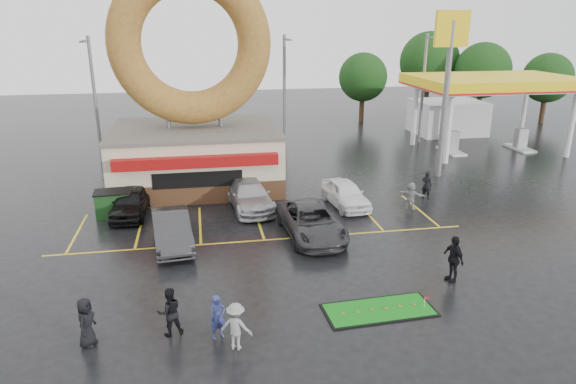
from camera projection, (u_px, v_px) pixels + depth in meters
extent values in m
plane|color=black|center=(275.00, 273.00, 21.32)|extent=(120.00, 120.00, 0.00)
cube|color=#472B19|center=(198.00, 175.00, 32.77)|extent=(10.00, 8.00, 1.20)
cube|color=beige|center=(196.00, 148.00, 32.21)|extent=(10.00, 8.00, 2.30)
cube|color=#59544C|center=(195.00, 129.00, 31.82)|extent=(10.20, 8.20, 0.20)
cube|color=maroon|center=(197.00, 162.00, 28.12)|extent=(9.00, 0.60, 0.60)
cylinder|color=slate|center=(168.00, 118.00, 31.33)|extent=(0.30, 0.30, 1.20)
cylinder|color=slate|center=(221.00, 117.00, 31.86)|extent=(0.30, 0.30, 1.20)
torus|color=brown|center=(190.00, 43.00, 30.21)|extent=(9.60, 2.00, 9.60)
cylinder|color=silver|center=(448.00, 130.00, 37.03)|extent=(0.40, 0.40, 5.00)
cylinder|color=silver|center=(572.00, 125.00, 38.70)|extent=(0.40, 0.40, 5.00)
cylinder|color=silver|center=(415.00, 115.00, 42.64)|extent=(0.40, 0.40, 5.00)
cylinder|color=silver|center=(524.00, 112.00, 44.30)|extent=(0.40, 0.40, 5.00)
cube|color=silver|center=(494.00, 85.00, 39.80)|extent=(12.00, 8.00, 0.50)
cube|color=yellow|center=(494.00, 81.00, 39.70)|extent=(12.30, 8.30, 0.70)
cube|color=#99999E|center=(452.00, 141.00, 40.67)|extent=(0.90, 0.60, 1.60)
cube|color=#99999E|center=(521.00, 138.00, 41.68)|extent=(0.90, 0.60, 1.60)
cube|color=silver|center=(447.00, 117.00, 47.52)|extent=(6.00, 5.00, 3.00)
cylinder|color=slate|center=(445.00, 102.00, 33.11)|extent=(0.36, 0.36, 10.00)
cube|color=yellow|center=(452.00, 29.00, 31.69)|extent=(2.20, 0.30, 2.20)
cylinder|color=slate|center=(95.00, 101.00, 36.90)|extent=(0.24, 0.24, 9.00)
cylinder|color=slate|center=(85.00, 40.00, 34.64)|extent=(0.12, 2.00, 0.12)
cube|color=slate|center=(82.00, 42.00, 33.72)|extent=(0.40, 0.18, 0.12)
cylinder|color=slate|center=(284.00, 94.00, 40.17)|extent=(0.24, 0.24, 9.00)
cylinder|color=slate|center=(287.00, 39.00, 37.91)|extent=(0.12, 2.00, 0.12)
cube|color=slate|center=(289.00, 40.00, 36.99)|extent=(0.40, 0.18, 0.12)
cylinder|color=slate|center=(423.00, 89.00, 43.11)|extent=(0.24, 0.24, 9.00)
cylinder|color=slate|center=(433.00, 38.00, 40.84)|extent=(0.12, 2.00, 0.12)
cube|color=slate|center=(438.00, 39.00, 39.93)|extent=(0.40, 0.18, 0.12)
cylinder|color=#332114|center=(478.00, 107.00, 53.21)|extent=(0.50, 0.50, 2.88)
sphere|color=black|center=(483.00, 70.00, 52.02)|extent=(5.60, 5.60, 5.60)
cylinder|color=#332114|center=(543.00, 111.00, 52.40)|extent=(0.50, 0.50, 2.52)
sphere|color=black|center=(548.00, 78.00, 51.36)|extent=(4.90, 4.90, 4.90)
cylinder|color=#332114|center=(426.00, 101.00, 56.22)|extent=(0.50, 0.50, 3.24)
sphere|color=black|center=(429.00, 61.00, 54.89)|extent=(6.30, 6.30, 6.30)
cylinder|color=#332114|center=(362.00, 109.00, 53.14)|extent=(0.50, 0.50, 2.52)
sphere|color=black|center=(363.00, 77.00, 52.10)|extent=(4.90, 4.90, 4.90)
imported|color=black|center=(130.00, 202.00, 27.45)|extent=(2.05, 4.46, 1.48)
imported|color=#2C2C2E|center=(172.00, 230.00, 23.72)|extent=(2.20, 4.90, 1.56)
imported|color=#AAA9AE|center=(249.00, 195.00, 28.51)|extent=(2.63, 5.38, 1.51)
imported|color=#323235|center=(311.00, 222.00, 24.73)|extent=(2.82, 5.57, 1.51)
imported|color=white|center=(345.00, 194.00, 28.82)|extent=(2.21, 4.46, 1.46)
imported|color=navy|center=(218.00, 317.00, 16.72)|extent=(0.66, 0.56, 1.53)
imported|color=black|center=(170.00, 312.00, 16.88)|extent=(0.95, 0.81, 1.69)
imported|color=gray|center=(236.00, 326.00, 16.14)|extent=(1.19, 0.96, 1.60)
imported|color=black|center=(86.00, 322.00, 16.32)|extent=(0.71, 0.91, 1.66)
imported|color=black|center=(453.00, 258.00, 20.40)|extent=(0.67, 1.20, 1.93)
imported|color=gray|center=(411.00, 196.00, 28.30)|extent=(1.40, 1.27, 1.55)
imported|color=black|center=(427.00, 185.00, 29.98)|extent=(0.71, 0.71, 1.67)
cube|color=#194119|center=(114.00, 204.00, 27.42)|extent=(1.88, 1.32, 1.30)
cube|color=black|center=(379.00, 310.00, 18.51)|extent=(4.08, 1.92, 0.05)
cube|color=#137417|center=(379.00, 309.00, 18.50)|extent=(3.89, 1.73, 0.03)
cylinder|color=silver|center=(425.00, 303.00, 18.53)|extent=(0.02, 0.02, 0.45)
cube|color=red|center=(427.00, 298.00, 18.48)|extent=(0.14, 0.01, 0.10)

